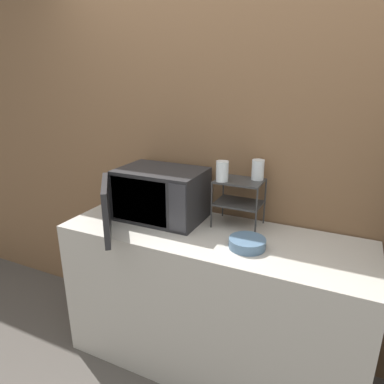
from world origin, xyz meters
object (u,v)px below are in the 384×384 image
object	(u,v)px
dish_rack	(239,193)
glass_front_left	(222,171)
microwave	(159,195)
glass_back_right	(258,170)
bowl	(247,243)

from	to	relation	value
dish_rack	glass_front_left	size ratio (longest dim) A/B	2.44
microwave	glass_back_right	world-z (taller)	glass_back_right
microwave	bowl	distance (m)	0.66
microwave	glass_front_left	bearing A→B (deg)	7.27
glass_front_left	glass_back_right	world-z (taller)	same
microwave	glass_back_right	distance (m)	0.63
microwave	bowl	xyz separation A→B (m)	(0.63, -0.15, -0.14)
dish_rack	glass_back_right	world-z (taller)	glass_back_right
microwave	glass_front_left	world-z (taller)	glass_front_left
microwave	glass_front_left	xyz separation A→B (m)	(0.40, 0.05, 0.19)
dish_rack	glass_back_right	size ratio (longest dim) A/B	2.44
glass_back_right	dish_rack	bearing A→B (deg)	-147.25
microwave	dish_rack	bearing A→B (deg)	12.90
microwave	glass_front_left	size ratio (longest dim) A/B	6.01
microwave	glass_front_left	distance (m)	0.45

